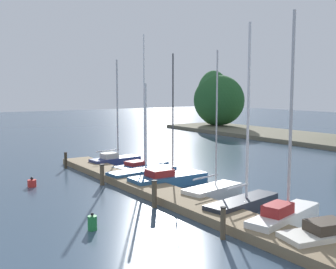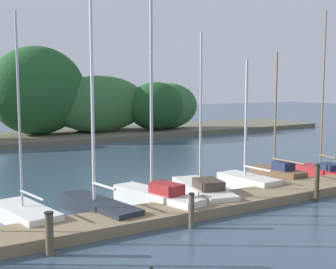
{
  "view_description": "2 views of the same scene",
  "coord_description": "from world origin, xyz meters",
  "px_view_note": "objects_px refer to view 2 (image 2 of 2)",
  "views": [
    {
      "loc": [
        12.29,
        1.87,
        5.02
      ],
      "look_at": [
        -4.84,
        13.4,
        2.72
      ],
      "focal_mm": 44.46,
      "sensor_mm": 36.0,
      "label": 1
    },
    {
      "loc": [
        -5.61,
        -0.41,
        4.49
      ],
      "look_at": [
        2.85,
        13.36,
        2.67
      ],
      "focal_mm": 48.42,
      "sensor_mm": 36.0,
      "label": 2
    }
  ],
  "objects_px": {
    "mooring_piling_3": "(191,211)",
    "mooring_piling_4": "(317,183)",
    "sailboat_4": "(24,213)",
    "sailboat_9": "(276,172)",
    "sailboat_6": "(155,194)",
    "mooring_piling_2": "(49,234)",
    "sailboat_10": "(322,169)",
    "sailboat_8": "(246,180)",
    "sailboat_7": "(202,189)",
    "sailboat_5": "(96,203)"
  },
  "relations": [
    {
      "from": "sailboat_8",
      "to": "sailboat_9",
      "type": "distance_m",
      "value": 2.29
    },
    {
      "from": "sailboat_7",
      "to": "sailboat_8",
      "type": "height_order",
      "value": "sailboat_7"
    },
    {
      "from": "sailboat_6",
      "to": "mooring_piling_3",
      "type": "height_order",
      "value": "sailboat_6"
    },
    {
      "from": "sailboat_6",
      "to": "mooring_piling_2",
      "type": "distance_m",
      "value": 5.44
    },
    {
      "from": "sailboat_4",
      "to": "sailboat_8",
      "type": "bearing_deg",
      "value": -99.74
    },
    {
      "from": "sailboat_10",
      "to": "mooring_piling_4",
      "type": "xyz_separation_m",
      "value": [
        -3.99,
        -3.04,
        0.37
      ]
    },
    {
      "from": "sailboat_6",
      "to": "sailboat_7",
      "type": "relative_size",
      "value": 1.2
    },
    {
      "from": "sailboat_10",
      "to": "mooring_piling_4",
      "type": "bearing_deg",
      "value": 136.47
    },
    {
      "from": "mooring_piling_3",
      "to": "mooring_piling_4",
      "type": "xyz_separation_m",
      "value": [
        5.91,
        0.16,
        0.16
      ]
    },
    {
      "from": "sailboat_10",
      "to": "mooring_piling_2",
      "type": "relative_size",
      "value": 6.75
    },
    {
      "from": "sailboat_4",
      "to": "sailboat_6",
      "type": "relative_size",
      "value": 0.87
    },
    {
      "from": "sailboat_4",
      "to": "sailboat_5",
      "type": "height_order",
      "value": "sailboat_5"
    },
    {
      "from": "sailboat_10",
      "to": "mooring_piling_4",
      "type": "relative_size",
      "value": 5.49
    },
    {
      "from": "sailboat_4",
      "to": "sailboat_5",
      "type": "relative_size",
      "value": 0.88
    },
    {
      "from": "sailboat_5",
      "to": "sailboat_8",
      "type": "xyz_separation_m",
      "value": [
        7.09,
        0.36,
        -0.04
      ]
    },
    {
      "from": "mooring_piling_2",
      "to": "mooring_piling_3",
      "type": "bearing_deg",
      "value": -1.1
    },
    {
      "from": "sailboat_4",
      "to": "sailboat_7",
      "type": "height_order",
      "value": "sailboat_4"
    },
    {
      "from": "sailboat_4",
      "to": "sailboat_5",
      "type": "bearing_deg",
      "value": -108.59
    },
    {
      "from": "mooring_piling_4",
      "to": "sailboat_6",
      "type": "bearing_deg",
      "value": 155.14
    },
    {
      "from": "sailboat_5",
      "to": "mooring_piling_2",
      "type": "distance_m",
      "value": 3.77
    },
    {
      "from": "sailboat_6",
      "to": "mooring_piling_4",
      "type": "xyz_separation_m",
      "value": [
        5.62,
        -2.61,
        0.26
      ]
    },
    {
      "from": "mooring_piling_4",
      "to": "sailboat_8",
      "type": "bearing_deg",
      "value": 104.09
    },
    {
      "from": "sailboat_9",
      "to": "mooring_piling_2",
      "type": "xyz_separation_m",
      "value": [
        -11.8,
        -3.66,
        0.19
      ]
    },
    {
      "from": "sailboat_4",
      "to": "sailboat_9",
      "type": "distance_m",
      "value": 11.68
    },
    {
      "from": "sailboat_10",
      "to": "mooring_piling_2",
      "type": "bearing_deg",
      "value": 111.42
    },
    {
      "from": "sailboat_6",
      "to": "sailboat_10",
      "type": "relative_size",
      "value": 0.98
    },
    {
      "from": "sailboat_4",
      "to": "sailboat_7",
      "type": "distance_m",
      "value": 6.8
    },
    {
      "from": "sailboat_8",
      "to": "mooring_piling_3",
      "type": "relative_size",
      "value": 4.9
    },
    {
      "from": "sailboat_9",
      "to": "mooring_piling_4",
      "type": "relative_size",
      "value": 4.13
    },
    {
      "from": "sailboat_6",
      "to": "sailboat_9",
      "type": "distance_m",
      "value": 7.14
    },
    {
      "from": "sailboat_7",
      "to": "sailboat_4",
      "type": "bearing_deg",
      "value": 99.11
    },
    {
      "from": "sailboat_6",
      "to": "sailboat_8",
      "type": "relative_size",
      "value": 1.41
    },
    {
      "from": "sailboat_4",
      "to": "sailboat_9",
      "type": "bearing_deg",
      "value": -97.48
    },
    {
      "from": "sailboat_6",
      "to": "sailboat_9",
      "type": "bearing_deg",
      "value": -95.34
    },
    {
      "from": "sailboat_4",
      "to": "sailboat_9",
      "type": "xyz_separation_m",
      "value": [
        11.67,
        0.46,
        0.08
      ]
    },
    {
      "from": "sailboat_4",
      "to": "sailboat_10",
      "type": "relative_size",
      "value": 0.85
    },
    {
      "from": "sailboat_5",
      "to": "mooring_piling_4",
      "type": "xyz_separation_m",
      "value": [
        7.88,
        -2.76,
        0.33
      ]
    },
    {
      "from": "sailboat_7",
      "to": "mooring_piling_2",
      "type": "distance_m",
      "value": 7.46
    },
    {
      "from": "sailboat_8",
      "to": "mooring_piling_4",
      "type": "height_order",
      "value": "sailboat_8"
    },
    {
      "from": "sailboat_4",
      "to": "mooring_piling_2",
      "type": "xyz_separation_m",
      "value": [
        -0.13,
        -3.21,
        0.26
      ]
    },
    {
      "from": "sailboat_7",
      "to": "sailboat_9",
      "type": "xyz_separation_m",
      "value": [
        4.89,
        0.88,
        0.05
      ]
    },
    {
      "from": "sailboat_5",
      "to": "mooring_piling_4",
      "type": "bearing_deg",
      "value": -119.01
    },
    {
      "from": "sailboat_4",
      "to": "mooring_piling_3",
      "type": "relative_size",
      "value": 6.01
    },
    {
      "from": "sailboat_7",
      "to": "mooring_piling_4",
      "type": "xyz_separation_m",
      "value": [
        3.44,
        -2.71,
        0.37
      ]
    },
    {
      "from": "sailboat_9",
      "to": "mooring_piling_4",
      "type": "distance_m",
      "value": 3.88
    },
    {
      "from": "sailboat_7",
      "to": "sailboat_8",
      "type": "distance_m",
      "value": 2.68
    },
    {
      "from": "sailboat_6",
      "to": "mooring_piling_2",
      "type": "xyz_separation_m",
      "value": [
        -4.73,
        -2.68,
        0.12
      ]
    },
    {
      "from": "sailboat_6",
      "to": "mooring_piling_3",
      "type": "bearing_deg",
      "value": 160.86
    },
    {
      "from": "sailboat_8",
      "to": "sailboat_9",
      "type": "bearing_deg",
      "value": -83.05
    },
    {
      "from": "sailboat_8",
      "to": "mooring_piling_4",
      "type": "bearing_deg",
      "value": -170.56
    }
  ]
}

